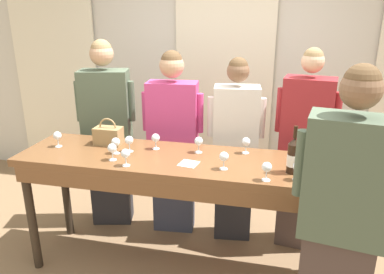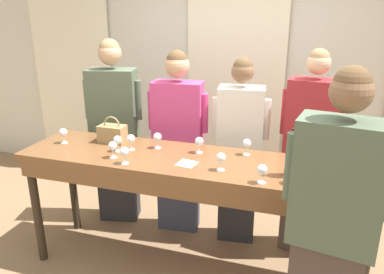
# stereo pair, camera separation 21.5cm
# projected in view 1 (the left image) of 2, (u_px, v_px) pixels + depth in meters

# --- Properties ---
(ground_plane) EXTENTS (18.00, 18.00, 0.00)m
(ground_plane) POSITION_uv_depth(u_px,v_px,m) (190.00, 268.00, 3.17)
(ground_plane) COLOR #846647
(wall_back) EXTENTS (12.00, 0.06, 2.80)m
(wall_back) POSITION_uv_depth(u_px,v_px,m) (225.00, 71.00, 4.33)
(wall_back) COLOR beige
(wall_back) RESTS_ON ground_plane
(curtain_panel_left) EXTENTS (1.11, 0.03, 2.69)m
(curtain_panel_left) POSITION_uv_depth(u_px,v_px,m) (56.00, 70.00, 4.75)
(curtain_panel_left) COLOR #EFE5C6
(curtain_panel_left) RESTS_ON ground_plane
(curtain_panel_center) EXTENTS (1.11, 0.03, 2.69)m
(curtain_panel_center) POSITION_uv_depth(u_px,v_px,m) (224.00, 77.00, 4.29)
(curtain_panel_center) COLOR #EFE5C6
(curtain_panel_center) RESTS_ON ground_plane
(tasting_bar) EXTENTS (2.68, 0.66, 1.01)m
(tasting_bar) POSITION_uv_depth(u_px,v_px,m) (189.00, 172.00, 2.85)
(tasting_bar) COLOR brown
(tasting_bar) RESTS_ON ground_plane
(wine_bottle) EXTENTS (0.08, 0.08, 0.34)m
(wine_bottle) POSITION_uv_depth(u_px,v_px,m) (293.00, 156.00, 2.55)
(wine_bottle) COLOR black
(wine_bottle) RESTS_ON tasting_bar
(handbag) EXTENTS (0.22, 0.13, 0.23)m
(handbag) POSITION_uv_depth(u_px,v_px,m) (108.00, 135.00, 3.11)
(handbag) COLOR #997A4C
(handbag) RESTS_ON tasting_bar
(wine_glass_front_left) EXTENTS (0.07, 0.07, 0.13)m
(wine_glass_front_left) POSITION_uv_depth(u_px,v_px,m) (125.00, 154.00, 2.68)
(wine_glass_front_left) COLOR white
(wine_glass_front_left) RESTS_ON tasting_bar
(wine_glass_front_mid) EXTENTS (0.07, 0.07, 0.13)m
(wine_glass_front_mid) POSITION_uv_depth(u_px,v_px,m) (298.00, 167.00, 2.45)
(wine_glass_front_mid) COLOR white
(wine_glass_front_mid) RESTS_ON tasting_bar
(wine_glass_front_right) EXTENTS (0.07, 0.07, 0.13)m
(wine_glass_front_right) POSITION_uv_depth(u_px,v_px,m) (246.00, 142.00, 2.91)
(wine_glass_front_right) COLOR white
(wine_glass_front_right) RESTS_ON tasting_bar
(wine_glass_center_left) EXTENTS (0.07, 0.07, 0.13)m
(wine_glass_center_left) POSITION_uv_depth(u_px,v_px,m) (267.00, 168.00, 2.45)
(wine_glass_center_left) COLOR white
(wine_glass_center_left) RESTS_ON tasting_bar
(wine_glass_center_mid) EXTENTS (0.07, 0.07, 0.13)m
(wine_glass_center_mid) POSITION_uv_depth(u_px,v_px,m) (332.00, 157.00, 2.63)
(wine_glass_center_mid) COLOR white
(wine_glass_center_mid) RESTS_ON tasting_bar
(wine_glass_center_right) EXTENTS (0.07, 0.07, 0.13)m
(wine_glass_center_right) POSITION_uv_depth(u_px,v_px,m) (116.00, 142.00, 2.91)
(wine_glass_center_right) COLOR white
(wine_glass_center_right) RESTS_ON tasting_bar
(wine_glass_back_left) EXTENTS (0.07, 0.07, 0.13)m
(wine_glass_back_left) POSITION_uv_depth(u_px,v_px,m) (156.00, 138.00, 3.00)
(wine_glass_back_left) COLOR white
(wine_glass_back_left) RESTS_ON tasting_bar
(wine_glass_back_mid) EXTENTS (0.07, 0.07, 0.13)m
(wine_glass_back_mid) POSITION_uv_depth(u_px,v_px,m) (57.00, 136.00, 3.05)
(wine_glass_back_mid) COLOR white
(wine_glass_back_mid) RESTS_ON tasting_bar
(wine_glass_back_right) EXTENTS (0.07, 0.07, 0.13)m
(wine_glass_back_right) POSITION_uv_depth(u_px,v_px,m) (112.00, 149.00, 2.78)
(wine_glass_back_right) COLOR white
(wine_glass_back_right) RESTS_ON tasting_bar
(wine_glass_near_host) EXTENTS (0.07, 0.07, 0.13)m
(wine_glass_near_host) POSITION_uv_depth(u_px,v_px,m) (199.00, 142.00, 2.93)
(wine_glass_near_host) COLOR white
(wine_glass_near_host) RESTS_ON tasting_bar
(wine_glass_by_bottle) EXTENTS (0.07, 0.07, 0.13)m
(wine_glass_by_bottle) POSITION_uv_depth(u_px,v_px,m) (129.00, 141.00, 2.95)
(wine_glass_by_bottle) COLOR white
(wine_glass_by_bottle) RESTS_ON tasting_bar
(wine_glass_by_handbag) EXTENTS (0.07, 0.07, 0.13)m
(wine_glass_by_handbag) POSITION_uv_depth(u_px,v_px,m) (224.00, 157.00, 2.62)
(wine_glass_by_handbag) COLOR white
(wine_glass_by_handbag) RESTS_ON tasting_bar
(napkin) EXTENTS (0.15, 0.15, 0.00)m
(napkin) POSITION_uv_depth(u_px,v_px,m) (189.00, 164.00, 2.74)
(napkin) COLOR white
(napkin) RESTS_ON tasting_bar
(guest_olive_jacket) EXTENTS (0.56, 0.37, 1.83)m
(guest_olive_jacket) POSITION_uv_depth(u_px,v_px,m) (108.00, 135.00, 3.61)
(guest_olive_jacket) COLOR #28282D
(guest_olive_jacket) RESTS_ON ground_plane
(guest_pink_top) EXTENTS (0.57, 0.27, 1.75)m
(guest_pink_top) POSITION_uv_depth(u_px,v_px,m) (173.00, 142.00, 3.48)
(guest_pink_top) COLOR #383D51
(guest_pink_top) RESTS_ON ground_plane
(guest_cream_sweater) EXTENTS (0.51, 0.29, 1.71)m
(guest_cream_sweater) POSITION_uv_depth(u_px,v_px,m) (235.00, 151.00, 3.37)
(guest_cream_sweater) COLOR #28282D
(guest_cream_sweater) RESTS_ON ground_plane
(guest_striped_shirt) EXTENTS (0.53, 0.31, 1.80)m
(guest_striped_shirt) POSITION_uv_depth(u_px,v_px,m) (304.00, 152.00, 3.23)
(guest_striped_shirt) COLOR #473833
(guest_striped_shirt) RESTS_ON ground_plane
(host_pouring) EXTENTS (0.57, 0.32, 1.84)m
(host_pouring) POSITION_uv_depth(u_px,v_px,m) (341.00, 226.00, 2.08)
(host_pouring) COLOR #473833
(host_pouring) RESTS_ON ground_plane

